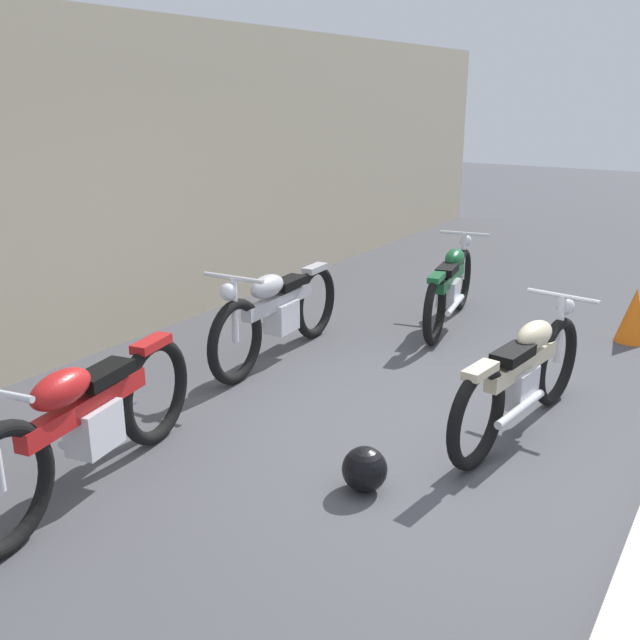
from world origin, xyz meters
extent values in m
plane|color=#47474C|center=(0.00, 0.00, 0.00)|extent=(40.00, 40.00, 0.00)
cube|color=beige|center=(0.00, 3.75, 1.56)|extent=(18.00, 0.30, 3.11)
sphere|color=black|center=(-0.91, 0.24, 0.14)|extent=(0.29, 0.29, 0.29)
cone|color=orange|center=(2.97, -0.65, 0.28)|extent=(0.32, 0.32, 0.55)
torus|color=black|center=(0.02, 2.01, 0.37)|extent=(0.75, 0.14, 0.74)
torus|color=black|center=(1.39, 2.09, 0.37)|extent=(0.75, 0.14, 0.74)
cube|color=silver|center=(0.76, 2.05, 0.39)|extent=(0.34, 0.22, 0.28)
cube|color=#ADADB2|center=(0.70, 2.05, 0.55)|extent=(1.05, 0.17, 0.12)
ellipsoid|color=#ADADB2|center=(0.52, 2.04, 0.74)|extent=(0.46, 0.23, 0.20)
cube|color=black|center=(0.89, 2.06, 0.69)|extent=(0.42, 0.21, 0.08)
cube|color=#ADADB2|center=(1.39, 2.09, 0.72)|extent=(0.33, 0.14, 0.06)
cylinder|color=silver|center=(0.02, 2.01, 0.65)|extent=(0.06, 0.06, 0.56)
cylinder|color=silver|center=(0.02, 2.01, 0.93)|extent=(0.07, 0.59, 0.04)
sphere|color=silver|center=(-0.06, 2.00, 0.83)|extent=(0.14, 0.14, 0.14)
cylinder|color=silver|center=(0.95, 2.19, 0.32)|extent=(0.71, 0.10, 0.06)
torus|color=black|center=(1.05, -0.40, 0.36)|extent=(0.72, 0.17, 0.71)
torus|color=black|center=(-0.26, -0.24, 0.36)|extent=(0.72, 0.17, 0.71)
cube|color=silver|center=(0.34, -0.31, 0.38)|extent=(0.33, 0.23, 0.27)
cube|color=beige|center=(0.39, -0.32, 0.53)|extent=(1.01, 0.22, 0.12)
ellipsoid|color=beige|center=(0.57, -0.34, 0.71)|extent=(0.45, 0.25, 0.20)
cube|color=black|center=(0.22, -0.30, 0.66)|extent=(0.41, 0.22, 0.08)
cube|color=beige|center=(-0.26, -0.24, 0.69)|extent=(0.32, 0.15, 0.06)
cylinder|color=silver|center=(1.05, -0.40, 0.63)|extent=(0.05, 0.05, 0.54)
cylinder|color=silver|center=(1.05, -0.40, 0.89)|extent=(0.10, 0.57, 0.04)
sphere|color=silver|center=(1.12, -0.41, 0.80)|extent=(0.14, 0.14, 0.14)
cylinder|color=silver|center=(0.14, -0.40, 0.31)|extent=(0.69, 0.14, 0.06)
torus|color=black|center=(3.12, 1.22, 0.35)|extent=(0.70, 0.21, 0.70)
torus|color=black|center=(1.84, 0.99, 0.35)|extent=(0.70, 0.21, 0.70)
cube|color=silver|center=(2.43, 1.09, 0.37)|extent=(0.34, 0.24, 0.27)
cube|color=#145128|center=(2.48, 1.10, 0.52)|extent=(0.99, 0.27, 0.12)
ellipsoid|color=#145128|center=(2.65, 1.13, 0.70)|extent=(0.45, 0.26, 0.19)
cube|color=black|center=(2.31, 1.07, 0.65)|extent=(0.41, 0.24, 0.08)
cube|color=#145128|center=(1.84, 0.99, 0.68)|extent=(0.32, 0.17, 0.06)
cylinder|color=silver|center=(3.12, 1.22, 0.61)|extent=(0.05, 0.05, 0.53)
cylinder|color=silver|center=(3.12, 1.22, 0.88)|extent=(0.13, 0.55, 0.03)
sphere|color=silver|center=(3.19, 1.23, 0.78)|extent=(0.13, 0.13, 0.13)
cylinder|color=silver|center=(2.26, 0.95, 0.30)|extent=(0.67, 0.18, 0.06)
torus|color=black|center=(-2.51, 1.55, 0.38)|extent=(0.77, 0.23, 0.76)
torus|color=black|center=(-1.12, 1.81, 0.38)|extent=(0.77, 0.23, 0.76)
cube|color=silver|center=(-1.77, 1.69, 0.40)|extent=(0.37, 0.27, 0.29)
cube|color=#B21919|center=(-1.82, 1.68, 0.57)|extent=(1.07, 0.30, 0.13)
ellipsoid|color=#B21919|center=(-2.00, 1.64, 0.76)|extent=(0.49, 0.29, 0.21)
cube|color=black|center=(-1.63, 1.71, 0.71)|extent=(0.45, 0.26, 0.08)
cube|color=#B21919|center=(-1.12, 1.81, 0.74)|extent=(0.35, 0.19, 0.06)
cylinder|color=silver|center=(-1.58, 1.85, 0.33)|extent=(0.73, 0.20, 0.06)
camera|label=1|loc=(-4.39, -1.65, 2.39)|focal=40.01mm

